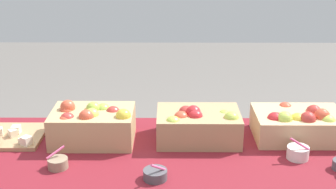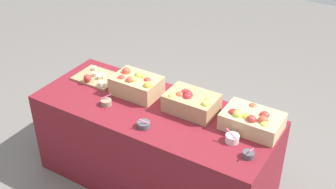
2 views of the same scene
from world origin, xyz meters
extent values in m
plane|color=slate|center=(0.00, 0.00, 0.00)|extent=(10.00, 10.00, 0.00)
cube|color=maroon|center=(0.00, 0.00, 0.37)|extent=(1.90, 0.76, 0.74)
cube|color=tan|center=(0.73, 0.15, 0.80)|extent=(0.42, 0.28, 0.12)
sphere|color=#D14C33|center=(0.82, 0.11, 0.87)|extent=(0.07, 0.07, 0.07)
sphere|color=#B2C64C|center=(0.84, 0.08, 0.85)|extent=(0.07, 0.07, 0.07)
sphere|color=#B2332D|center=(0.80, 0.18, 0.86)|extent=(0.07, 0.07, 0.07)
sphere|color=#D14C33|center=(0.69, 0.26, 0.84)|extent=(0.07, 0.07, 0.07)
sphere|color=#B2C64C|center=(0.61, 0.11, 0.84)|extent=(0.07, 0.07, 0.07)
sphere|color=red|center=(0.60, 0.10, 0.85)|extent=(0.07, 0.07, 0.07)
sphere|color=gold|center=(0.71, 0.10, 0.85)|extent=(0.07, 0.07, 0.07)
sphere|color=#D14C33|center=(0.62, 0.12, 0.84)|extent=(0.07, 0.07, 0.07)
sphere|color=#B2C64C|center=(0.64, 0.08, 0.86)|extent=(0.07, 0.07, 0.07)
sphere|color=#B2332D|center=(0.75, 0.08, 0.86)|extent=(0.07, 0.07, 0.07)
cube|color=tan|center=(0.26, 0.13, 0.81)|extent=(0.38, 0.26, 0.14)
sphere|color=red|center=(0.23, 0.11, 0.88)|extent=(0.07, 0.07, 0.07)
sphere|color=#B2C64C|center=(0.40, 0.07, 0.87)|extent=(0.07, 0.07, 0.07)
sphere|color=#99B742|center=(0.37, 0.14, 0.85)|extent=(0.07, 0.07, 0.07)
sphere|color=red|center=(0.24, 0.09, 0.87)|extent=(0.07, 0.07, 0.07)
sphere|color=#D14C33|center=(0.17, 0.09, 0.86)|extent=(0.07, 0.07, 0.07)
sphere|color=#B2332D|center=(0.24, 0.12, 0.86)|extent=(0.07, 0.07, 0.07)
sphere|color=#B2332D|center=(0.20, 0.14, 0.87)|extent=(0.07, 0.07, 0.07)
sphere|color=#B2C64C|center=(0.14, 0.04, 0.86)|extent=(0.07, 0.07, 0.07)
cube|color=tan|center=(-0.23, 0.11, 0.81)|extent=(0.38, 0.26, 0.15)
sphere|color=#B2C64C|center=(-0.23, 0.07, 0.88)|extent=(0.07, 0.07, 0.07)
sphere|color=#D14C33|center=(-0.36, 0.13, 0.87)|extent=(0.07, 0.07, 0.07)
sphere|color=gold|center=(-0.09, 0.05, 0.89)|extent=(0.07, 0.07, 0.07)
sphere|color=#D14C33|center=(-0.34, 0.04, 0.86)|extent=(0.07, 0.07, 0.07)
sphere|color=#B2332D|center=(-0.34, 0.05, 0.87)|extent=(0.07, 0.07, 0.07)
sphere|color=#B2332D|center=(-0.14, 0.13, 0.87)|extent=(0.07, 0.07, 0.07)
sphere|color=#D14C33|center=(-0.25, 0.05, 0.89)|extent=(0.07, 0.07, 0.07)
sphere|color=#99B742|center=(-0.23, 0.14, 0.89)|extent=(0.07, 0.07, 0.07)
sphere|color=#D14C33|center=(-0.35, 0.14, 0.90)|extent=(0.07, 0.07, 0.07)
sphere|color=#99B742|center=(-0.19, 0.15, 0.87)|extent=(0.07, 0.07, 0.07)
cube|color=tan|center=(-0.66, 0.14, 0.75)|extent=(0.37, 0.28, 0.02)
cube|color=beige|center=(-0.61, 0.12, 0.77)|extent=(0.05, 0.05, 0.03)
cube|color=beige|center=(-0.68, 0.13, 0.78)|extent=(0.04, 0.04, 0.03)
cube|color=beige|center=(-0.61, 0.15, 0.78)|extent=(0.04, 0.04, 0.04)
cube|color=beige|center=(-0.76, 0.21, 0.77)|extent=(0.04, 0.04, 0.03)
cube|color=beige|center=(-0.55, 0.04, 0.77)|extent=(0.04, 0.04, 0.03)
sphere|color=#B2332D|center=(-0.67, 0.03, 0.79)|extent=(0.07, 0.07, 0.07)
cube|color=beige|center=(-0.52, 0.03, 0.78)|extent=(0.05, 0.05, 0.04)
cylinder|color=#4C4C51|center=(0.07, -0.23, 0.76)|extent=(0.10, 0.10, 0.04)
cylinder|color=#EA598C|center=(0.08, -0.25, 0.80)|extent=(0.06, 0.05, 0.05)
cylinder|color=gray|center=(-0.34, -0.15, 0.76)|extent=(0.08, 0.08, 0.04)
cylinder|color=#EA598C|center=(-0.35, -0.13, 0.80)|extent=(0.07, 0.05, 0.04)
cylinder|color=#4C4C51|center=(0.83, -0.15, 0.76)|extent=(0.08, 0.08, 0.04)
cylinder|color=#EA598C|center=(0.85, -0.15, 0.80)|extent=(0.01, 0.09, 0.05)
cylinder|color=silver|center=(0.68, -0.06, 0.77)|extent=(0.09, 0.09, 0.05)
cylinder|color=#EA598C|center=(0.67, -0.08, 0.82)|extent=(0.09, 0.02, 0.06)
camera|label=1|loc=(0.13, -1.82, 1.69)|focal=48.94mm
camera|label=2|loc=(1.52, -2.29, 2.60)|focal=46.51mm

